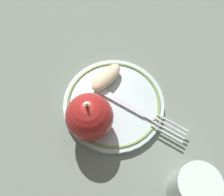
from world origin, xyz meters
TOP-DOWN VIEW (x-y plane):
  - ground_plane at (0.00, 0.00)m, footprint 2.00×2.00m
  - plate at (0.01, -0.00)m, footprint 0.19×0.19m
  - apple_red_whole at (0.05, -0.05)m, footprint 0.08×0.08m
  - apple_slice_front at (-0.03, 0.00)m, footprint 0.06×0.08m
  - fork at (0.05, 0.04)m, footprint 0.15×0.13m
  - drinking_glass at (0.20, 0.07)m, footprint 0.06×0.06m

SIDE VIEW (x-z plane):
  - ground_plane at x=0.00m, z-range 0.00..0.00m
  - plate at x=0.01m, z-range 0.00..0.02m
  - fork at x=0.05m, z-range 0.02..0.02m
  - apple_slice_front at x=-0.03m, z-range 0.02..0.04m
  - drinking_glass at x=0.20m, z-range 0.00..0.09m
  - apple_red_whole at x=0.05m, z-range 0.01..0.10m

